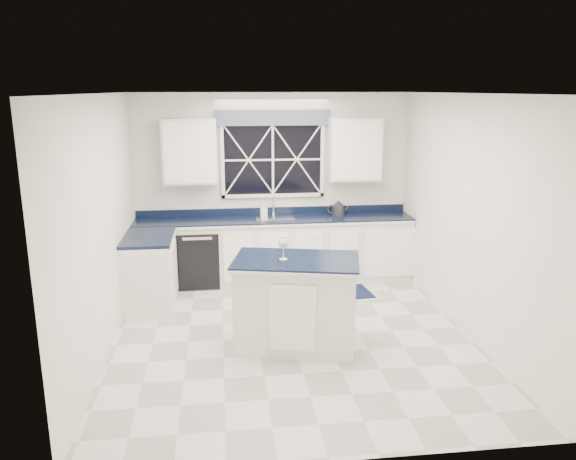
{
  "coord_description": "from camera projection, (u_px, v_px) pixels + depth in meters",
  "views": [
    {
      "loc": [
        -0.76,
        -5.87,
        2.75
      ],
      "look_at": [
        0.0,
        0.4,
        1.15
      ],
      "focal_mm": 35.0,
      "sensor_mm": 36.0,
      "label": 1
    }
  ],
  "objects": [
    {
      "name": "kettle",
      "position": [
        338.0,
        209.0,
        8.2
      ],
      "size": [
        0.3,
        0.25,
        0.22
      ],
      "rotation": [
        0.0,
        0.0,
        -0.4
      ],
      "color": "#2D2D2F",
      "rests_on": "countertop"
    },
    {
      "name": "window",
      "position": [
        273.0,
        154.0,
        8.09
      ],
      "size": [
        1.65,
        0.09,
        1.26
      ],
      "color": "black",
      "rests_on": "ground"
    },
    {
      "name": "back_wall",
      "position": [
        273.0,
        187.0,
        8.25
      ],
      "size": [
        4.0,
        0.1,
        2.7
      ],
      "primitive_type": "cube",
      "color": "white",
      "rests_on": "ground"
    },
    {
      "name": "faucet",
      "position": [
        274.0,
        205.0,
        8.21
      ],
      "size": [
        0.05,
        0.2,
        0.3
      ],
      "color": "silver",
      "rests_on": "countertop"
    },
    {
      "name": "ground",
      "position": [
        292.0,
        336.0,
        6.41
      ],
      "size": [
        4.5,
        4.5,
        0.0
      ],
      "primitive_type": "plane",
      "color": "silver",
      "rests_on": "ground"
    },
    {
      "name": "wine_glass",
      "position": [
        283.0,
        243.0,
        5.91
      ],
      "size": [
        0.11,
        0.11,
        0.25
      ],
      "color": "silver",
      "rests_on": "island"
    },
    {
      "name": "dishwasher",
      "position": [
        199.0,
        256.0,
        8.06
      ],
      "size": [
        0.6,
        0.58,
        0.82
      ],
      "primitive_type": "cube",
      "color": "black",
      "rests_on": "ground"
    },
    {
      "name": "rug",
      "position": [
        334.0,
        294.0,
        7.69
      ],
      "size": [
        1.21,
        0.82,
        0.02
      ],
      "rotation": [
        0.0,
        0.0,
        0.12
      ],
      "color": "beige",
      "rests_on": "ground"
    },
    {
      "name": "soap_bottle",
      "position": [
        264.0,
        209.0,
        8.16
      ],
      "size": [
        0.11,
        0.11,
        0.21
      ],
      "primitive_type": "imported",
      "rotation": [
        0.0,
        0.0,
        0.13
      ],
      "color": "silver",
      "rests_on": "countertop"
    },
    {
      "name": "island",
      "position": [
        296.0,
        302.0,
        6.08
      ],
      "size": [
        1.47,
        1.07,
        0.99
      ],
      "rotation": [
        0.0,
        0.0,
        -0.22
      ],
      "color": "white",
      "rests_on": "ground"
    },
    {
      "name": "upper_cabinets",
      "position": [
        274.0,
        150.0,
        7.95
      ],
      "size": [
        3.1,
        0.34,
        0.9
      ],
      "color": "white",
      "rests_on": "ground"
    },
    {
      "name": "countertop",
      "position": [
        275.0,
        220.0,
        8.07
      ],
      "size": [
        3.98,
        0.64,
        0.04
      ],
      "primitive_type": "cube",
      "color": "black",
      "rests_on": "base_cabinets"
    },
    {
      "name": "base_cabinets",
      "position": [
        253.0,
        255.0,
        7.98
      ],
      "size": [
        3.99,
        1.6,
        0.9
      ],
      "color": "white",
      "rests_on": "ground"
    }
  ]
}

